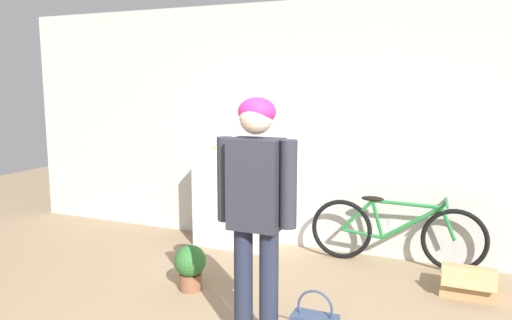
{
  "coord_description": "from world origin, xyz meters",
  "views": [
    {
      "loc": [
        1.19,
        -2.13,
        1.77
      ],
      "look_at": [
        -0.07,
        0.82,
        1.26
      ],
      "focal_mm": 35.0,
      "sensor_mm": 36.0,
      "label": 1
    }
  ],
  "objects_px": {
    "bicycle": "(396,232)",
    "banana": "(223,148)",
    "person": "(256,197)",
    "cardboard_box": "(469,282)",
    "potted_plant": "(190,265)"
  },
  "relations": [
    {
      "from": "person",
      "to": "banana",
      "type": "xyz_separation_m",
      "value": [
        -1.15,
        1.79,
        0.05
      ]
    },
    {
      "from": "banana",
      "to": "bicycle",
      "type": "bearing_deg",
      "value": 2.66
    },
    {
      "from": "bicycle",
      "to": "potted_plant",
      "type": "bearing_deg",
      "value": -142.73
    },
    {
      "from": "bicycle",
      "to": "banana",
      "type": "bearing_deg",
      "value": 179.5
    },
    {
      "from": "person",
      "to": "bicycle",
      "type": "relative_size",
      "value": 1.0
    },
    {
      "from": "bicycle",
      "to": "banana",
      "type": "relative_size",
      "value": 5.66
    },
    {
      "from": "bicycle",
      "to": "banana",
      "type": "distance_m",
      "value": 1.98
    },
    {
      "from": "person",
      "to": "banana",
      "type": "relative_size",
      "value": 5.67
    },
    {
      "from": "cardboard_box",
      "to": "potted_plant",
      "type": "xyz_separation_m",
      "value": [
        -2.2,
        -0.84,
        0.12
      ]
    },
    {
      "from": "person",
      "to": "cardboard_box",
      "type": "bearing_deg",
      "value": 45.95
    },
    {
      "from": "cardboard_box",
      "to": "potted_plant",
      "type": "relative_size",
      "value": 1.12
    },
    {
      "from": "person",
      "to": "cardboard_box",
      "type": "relative_size",
      "value": 3.77
    },
    {
      "from": "person",
      "to": "banana",
      "type": "distance_m",
      "value": 2.13
    },
    {
      "from": "person",
      "to": "potted_plant",
      "type": "distance_m",
      "value": 1.3
    },
    {
      "from": "person",
      "to": "banana",
      "type": "bearing_deg",
      "value": 122.46
    }
  ]
}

